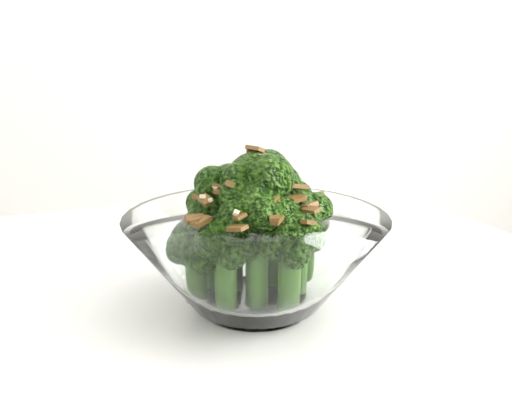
{
  "coord_description": "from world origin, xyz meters",
  "views": [
    {
      "loc": [
        0.12,
        -0.31,
        0.99
      ],
      "look_at": [
        0.14,
        0.18,
        0.85
      ],
      "focal_mm": 40.0,
      "sensor_mm": 36.0,
      "label": 1
    }
  ],
  "objects": [
    {
      "name": "broccoli_dish",
      "position": [
        0.14,
        0.18,
        0.81
      ],
      "size": [
        0.24,
        0.24,
        0.16
      ],
      "color": "white",
      "rests_on": "table"
    },
    {
      "name": "table",
      "position": [
        -0.06,
        0.13,
        0.68
      ],
      "size": [
        1.4,
        1.17,
        0.75
      ],
      "color": "white",
      "rests_on": "ground"
    }
  ]
}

